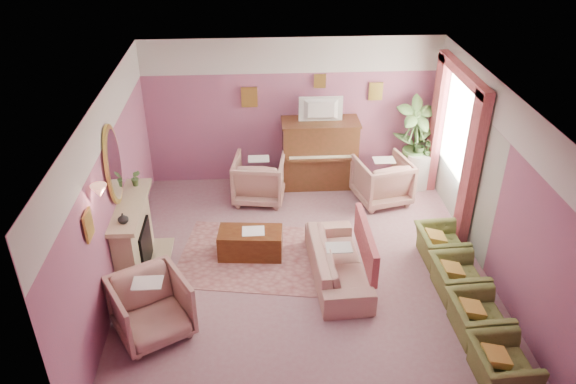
{
  "coord_description": "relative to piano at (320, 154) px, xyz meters",
  "views": [
    {
      "loc": [
        -0.69,
        -6.88,
        5.39
      ],
      "look_at": [
        -0.24,
        0.4,
        1.16
      ],
      "focal_mm": 35.0,
      "sensor_mm": 36.0,
      "label": 1
    }
  ],
  "objects": [
    {
      "name": "fireplace_surround",
      "position": [
        -3.09,
        -2.48,
        -0.1
      ],
      "size": [
        0.3,
        1.4,
        1.1
      ],
      "primitive_type": "cube",
      "color": "tan",
      "rests_on": "floor"
    },
    {
      "name": "print_back_right",
      "position": [
        1.05,
        0.28,
        1.13
      ],
      "size": [
        0.26,
        0.03,
        0.34
      ],
      "primitive_type": "cube",
      "color": "gold",
      "rests_on": "wall_back"
    },
    {
      "name": "sconce_shade",
      "position": [
        -3.12,
        -3.53,
        1.33
      ],
      "size": [
        0.2,
        0.2,
        0.16
      ],
      "primitive_type": "cone",
      "color": "#EC9271",
      "rests_on": "wall_left"
    },
    {
      "name": "window_blind",
      "position": [
        2.2,
        -1.13,
        1.05
      ],
      "size": [
        0.03,
        1.4,
        1.8
      ],
      "primitive_type": "cube",
      "color": "beige",
      "rests_on": "wall_right"
    },
    {
      "name": "mantel_plant",
      "position": [
        -3.05,
        -1.93,
        0.64
      ],
      "size": [
        0.16,
        0.16,
        0.28
      ],
      "primitive_type": "imported",
      "color": "#4B773B",
      "rests_on": "mantel_shelf"
    },
    {
      "name": "floral_armchair_right",
      "position": [
        1.08,
        -0.69,
        -0.18
      ],
      "size": [
        0.9,
        0.9,
        0.94
      ],
      "primitive_type": "imported",
      "color": "tan",
      "rests_on": "floor"
    },
    {
      "name": "floral_armchair_front",
      "position": [
        -2.63,
        -3.9,
        -0.18
      ],
      "size": [
        0.9,
        0.9,
        0.94
      ],
      "primitive_type": "imported",
      "color": "tan",
      "rests_on": "floor"
    },
    {
      "name": "mantel_vase",
      "position": [
        -3.05,
        -2.98,
        0.58
      ],
      "size": [
        0.16,
        0.16,
        0.16
      ],
      "primitive_type": "imported",
      "color": "silver",
      "rests_on": "mantel_shelf"
    },
    {
      "name": "coffee_table",
      "position": [
        -1.34,
        -2.25,
        -0.43
      ],
      "size": [
        1.04,
        0.59,
        0.45
      ],
      "primitive_type": "cube",
      "rotation": [
        0.0,
        0.0,
        -0.09
      ],
      "color": "#502811",
      "rests_on": "floor"
    },
    {
      "name": "palm_pot",
      "position": [
        1.77,
        -0.11,
        -0.48
      ],
      "size": [
        0.34,
        0.34,
        0.34
      ],
      "primitive_type": "cylinder",
      "color": "#A54232",
      "rests_on": "floor"
    },
    {
      "name": "picture_rail_band",
      "position": [
        -0.5,
        0.31,
        1.82
      ],
      "size": [
        5.5,
        0.01,
        0.65
      ],
      "primitive_type": "cube",
      "color": "silver",
      "rests_on": "wall_back"
    },
    {
      "name": "olive_chair_a",
      "position": [
        1.63,
        -5.0,
        -0.31
      ],
      "size": [
        0.56,
        0.79,
        0.69
      ],
      "primitive_type": "imported",
      "color": "#5C6932",
      "rests_on": "floor"
    },
    {
      "name": "olive_chair_c",
      "position": [
        1.63,
        -3.36,
        -0.31
      ],
      "size": [
        0.56,
        0.79,
        0.69
      ],
      "primitive_type": "imported",
      "color": "#5C6932",
      "rests_on": "floor"
    },
    {
      "name": "print_left_wall",
      "position": [
        -3.21,
        -3.88,
        1.07
      ],
      "size": [
        0.03,
        0.28,
        0.36
      ],
      "primitive_type": "cube",
      "color": "gold",
      "rests_on": "wall_left"
    },
    {
      "name": "wall_front",
      "position": [
        -0.5,
        -5.68,
        0.75
      ],
      "size": [
        5.5,
        0.02,
        2.8
      ],
      "primitive_type": "cube",
      "color": "#764B74",
      "rests_on": "floor"
    },
    {
      "name": "side_plant_small",
      "position": [
        2.01,
        -0.27,
        0.19
      ],
      "size": [
        0.16,
        0.16,
        0.28
      ],
      "primitive_type": "imported",
      "color": "#4B773B",
      "rests_on": "side_table"
    },
    {
      "name": "side_table",
      "position": [
        1.89,
        -0.17,
        -0.3
      ],
      "size": [
        0.52,
        0.52,
        0.7
      ],
      "primitive_type": "cylinder",
      "color": "silver",
      "rests_on": "floor"
    },
    {
      "name": "wall_back",
      "position": [
        -0.5,
        0.32,
        0.75
      ],
      "size": [
        5.5,
        0.02,
        2.8
      ],
      "primitive_type": "cube",
      "color": "#764B74",
      "rests_on": "floor"
    },
    {
      "name": "mirror_glass",
      "position": [
        -3.17,
        -2.48,
        1.15
      ],
      "size": [
        0.01,
        0.6,
        1.06
      ],
      "primitive_type": "ellipsoid",
      "color": "white",
      "rests_on": "wall_left"
    },
    {
      "name": "curtain_right",
      "position": [
        2.12,
        -0.21,
        0.65
      ],
      "size": [
        0.16,
        0.34,
        2.6
      ],
      "primitive_type": "cube",
      "color": "#9C434A",
      "rests_on": "floor"
    },
    {
      "name": "sofa",
      "position": [
        -0.03,
        -2.89,
        -0.27
      ],
      "size": [
        0.63,
        1.9,
        0.77
      ],
      "primitive_type": "imported",
      "color": "tan",
      "rests_on": "floor"
    },
    {
      "name": "hearth",
      "position": [
        -2.89,
        -2.48,
        -0.64
      ],
      "size": [
        0.55,
        1.5,
        0.02
      ],
      "primitive_type": "cube",
      "color": "tan",
      "rests_on": "floor"
    },
    {
      "name": "fire_ember",
      "position": [
        -2.95,
        -2.48,
        -0.43
      ],
      "size": [
        0.06,
        0.54,
        0.1
      ],
      "primitive_type": "cube",
      "color": "red",
      "rests_on": "floor"
    },
    {
      "name": "olive_chair_d",
      "position": [
        1.63,
        -2.54,
        -0.31
      ],
      "size": [
        0.56,
        0.79,
        0.69
      ],
      "primitive_type": "imported",
      "color": "#5C6932",
      "rests_on": "floor"
    },
    {
      "name": "curtain_left",
      "position": [
        2.12,
        -2.05,
        0.65
      ],
      "size": [
        0.16,
        0.34,
        2.6
      ],
      "primitive_type": "cube",
      "color": "#9C434A",
      "rests_on": "floor"
    },
    {
      "name": "wall_left",
      "position": [
        -3.25,
        -2.68,
        0.75
      ],
      "size": [
        0.02,
        6.0,
        2.8
      ],
      "primitive_type": "cube",
      "color": "#764B74",
      "rests_on": "floor"
    },
    {
      "name": "piano_top",
      "position": [
        0.0,
        0.0,
        0.66
      ],
      "size": [
        1.45,
        0.65,
        0.04
      ],
      "primitive_type": "cube",
      "color": "#53311B",
      "rests_on": "piano"
    },
    {
      "name": "floral_armchair_left",
      "position": [
        -1.16,
        -0.5,
        -0.18
      ],
      "size": [
        0.9,
        0.9,
        0.94
      ],
      "primitive_type": "imported",
      "color": "tan",
      "rests_on": "floor"
    },
    {
      "name": "olive_chair_b",
      "position": [
        1.63,
        -4.18,
        -0.31
      ],
      "size": [
        0.56,
        0.79,
        0.69
      ],
      "primitive_type": "imported",
      "color": "#5C6932",
      "rests_on": "floor"
    },
    {
      "name": "piano_keyshelf",
      "position": [
        -0.0,
        -0.35,
        0.07
      ],
      "size": [
        1.3,
        0.12,
        0.06
      ],
      "primitive_type": "cube",
      "color": "#53311B",
      "rests_on": "piano"
    },
    {
      "name": "floor",
      "position": [
        -0.5,
        -2.68,
        -0.65
      ],
      "size": [
        5.5,
        6.0,
        0.01
      ],
      "primitive_type": "cube",
      "color": "gray",
      "rests_on": "ground"
    },
    {
      "name": "side_plant_big",
      "position": [
        1.89,
        -0.17,
        0.22
      ],
      "size": [
        0.3,
        0.3,
        0.34
      ],
      "primitive_type": "imported",
      "color": "#4B773B",
      "rests_on": "side_table"
    },
    {
      "name": "sofa_throw",
      "position": [
        0.37,
        -2.89,
        -0.05
      ],
      "size": [
        0.1,
        1.44,
        0.53
      ],
      "primitive_type": "cube",
      "color": "#9C434A",
      "rests_on": "sofa"
    },
    {
      "name": "mantel_shelf",
      "position": [
        -3.06,
        -2.48,
        0.47
      ],
      "size": [
        0.4,
        1.55,
        0.07
      ],
      "primitive_type": "cube",
      "color": "tan",
      "rests_on": "fireplace_surround"
    },
    {
      "name": "pelmet",
      "position": [
        2.12,
        -1.13,
        1.91
      ],
      "size": [
        0.16,
        2.2,
        0.16
      ],
      "primitive_type": "cube",
      "color": "#9C434A",
      "rests_on": "wall_right"
    },
    {
      "name": "ceiling",
      "position": [
        -0.5,
        -2.68,
        2.15
      ],
      "size": [
        5.5,
        6.0,
        0.01
      ],
      "primitive_type": "cube",
      "color": "white",
      "rests_on": "wall_back"
    },
    {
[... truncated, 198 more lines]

